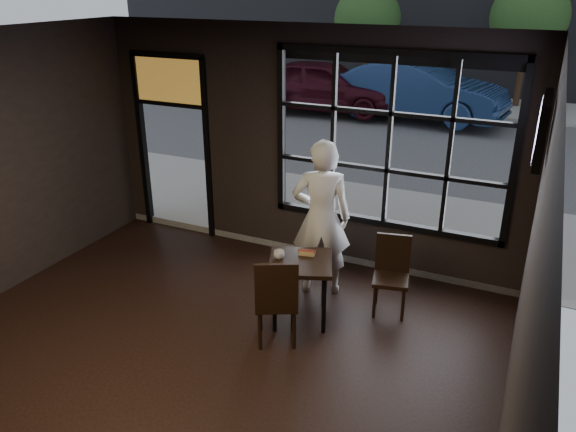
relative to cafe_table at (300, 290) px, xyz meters
The scene contains 17 objects.
floor 2.08m from the cafe_table, 109.65° to the right, with size 6.00×7.00×0.02m, color black.
ceiling 3.48m from the cafe_table, 109.65° to the right, with size 6.00×7.00×0.02m, color black.
wall_right 3.24m from the cafe_table, 39.66° to the right, with size 0.04×7.00×3.20m, color black.
window_frame 2.18m from the cafe_table, 71.97° to the left, with size 3.06×0.12×2.28m, color black.
stained_transom 3.76m from the cafe_table, 150.42° to the left, with size 1.20×0.06×0.70m, color orange.
street_asphalt 22.10m from the cafe_table, 91.78° to the left, with size 60.00×41.00×0.04m, color #545456.
cafe_table is the anchor object (origin of this frame).
chair_near 0.51m from the cafe_table, 97.80° to the right, with size 0.45×0.45×1.04m, color black.
chair_window 1.08m from the cafe_table, 32.53° to the left, with size 0.41×0.41×0.94m, color black.
man 0.95m from the cafe_table, 93.27° to the left, with size 0.72×0.48×1.99m, color white.
hotdog 0.44m from the cafe_table, 86.35° to the left, with size 0.20×0.08×0.06m, color tan, non-canonical shape.
cup 0.49m from the cafe_table, 167.70° to the right, with size 0.12×0.12×0.10m, color silver.
tv 3.06m from the cafe_table, 12.10° to the left, with size 0.12×1.02×0.60m, color black.
navy_car 10.52m from the cafe_table, 95.77° to the left, with size 1.66×4.77×1.57m, color navy.
maroon_car 10.97m from the cafe_table, 110.08° to the left, with size 1.76×4.38×1.49m, color black.
tree_left 13.50m from the cafe_table, 104.62° to the left, with size 2.10×2.10×3.58m.
tree_right 13.74m from the cafe_table, 84.28° to the left, with size 2.22×2.22×3.79m.
Camera 1 is at (2.93, -3.25, 3.68)m, focal length 35.00 mm.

